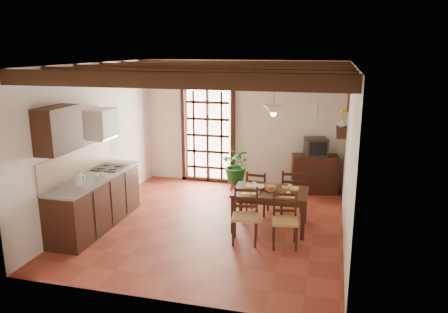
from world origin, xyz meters
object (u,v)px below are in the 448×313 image
(kitchen_counter, at_px, (96,201))
(sideboard, at_px, (315,174))
(crt_tv, at_px, (316,147))
(dining_table, at_px, (270,195))
(chair_near_right, at_px, (285,230))
(potted_plant, at_px, (237,165))
(chair_far_right, at_px, (291,201))
(chair_near_left, at_px, (245,226))
(chair_far_left, at_px, (257,200))
(pendant_lamp, at_px, (274,109))

(kitchen_counter, height_order, sideboard, kitchen_counter)
(crt_tv, bearing_deg, dining_table, -122.31)
(chair_near_right, xyz_separation_m, potted_plant, (-1.33, 2.53, 0.30))
(chair_far_right, bearing_deg, potted_plant, -51.26)
(chair_near_left, relative_size, chair_far_left, 1.05)
(kitchen_counter, distance_m, chair_near_left, 2.67)
(chair_far_left, xyz_separation_m, crt_tv, (0.98, 1.52, 0.75))
(kitchen_counter, bearing_deg, pendant_lamp, 14.35)
(chair_far_right, height_order, crt_tv, crt_tv)
(pendant_lamp, bearing_deg, potted_plant, 119.41)
(kitchen_counter, xyz_separation_m, chair_near_left, (2.66, 0.00, -0.19))
(chair_near_left, xyz_separation_m, crt_tv, (0.95, 2.82, 0.74))
(dining_table, relative_size, pendant_lamp, 1.52)
(potted_plant, bearing_deg, chair_near_right, -62.15)
(chair_far_right, xyz_separation_m, sideboard, (0.34, 1.51, 0.12))
(chair_far_right, xyz_separation_m, pendant_lamp, (-0.31, -0.55, 1.79))
(chair_near_left, bearing_deg, kitchen_counter, 172.56)
(kitchen_counter, distance_m, chair_far_right, 3.53)
(sideboard, relative_size, potted_plant, 0.48)
(chair_far_left, relative_size, crt_tv, 1.57)
(sideboard, distance_m, crt_tv, 0.60)
(chair_far_right, height_order, pendant_lamp, pendant_lamp)
(kitchen_counter, height_order, chair_far_left, kitchen_counter)
(chair_near_left, height_order, pendant_lamp, pendant_lamp)
(chair_far_left, bearing_deg, sideboard, -117.86)
(dining_table, xyz_separation_m, chair_far_left, (-0.33, 0.64, -0.33))
(chair_far_right, relative_size, sideboard, 0.95)
(chair_near_right, height_order, potted_plant, potted_plant)
(kitchen_counter, distance_m, pendant_lamp, 3.45)
(chair_near_left, bearing_deg, chair_far_left, 83.67)
(dining_table, height_order, chair_near_left, chair_near_left)
(chair_near_left, xyz_separation_m, chair_far_right, (0.61, 1.31, 0.01))
(sideboard, bearing_deg, potted_plant, 178.79)
(chair_near_right, bearing_deg, kitchen_counter, 170.95)
(chair_near_left, xyz_separation_m, chair_far_left, (-0.03, 1.30, -0.01))
(chair_near_right, xyz_separation_m, crt_tv, (0.32, 2.80, 0.74))
(dining_table, bearing_deg, kitchen_counter, -168.68)
(kitchen_counter, xyz_separation_m, chair_far_left, (2.63, 1.30, -0.21))
(chair_near_right, relative_size, chair_far_left, 1.02)
(dining_table, xyz_separation_m, crt_tv, (0.65, 2.16, 0.41))
(pendant_lamp, bearing_deg, sideboard, 72.66)
(pendant_lamp, bearing_deg, crt_tv, 72.61)
(dining_table, height_order, crt_tv, crt_tv)
(kitchen_counter, height_order, pendant_lamp, pendant_lamp)
(chair_far_left, bearing_deg, crt_tv, -117.97)
(kitchen_counter, bearing_deg, dining_table, 12.52)
(dining_table, distance_m, chair_far_left, 0.80)
(chair_far_left, bearing_deg, pendant_lamp, 126.30)
(chair_far_left, bearing_deg, dining_table, 122.16)
(kitchen_counter, relative_size, chair_far_left, 2.66)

